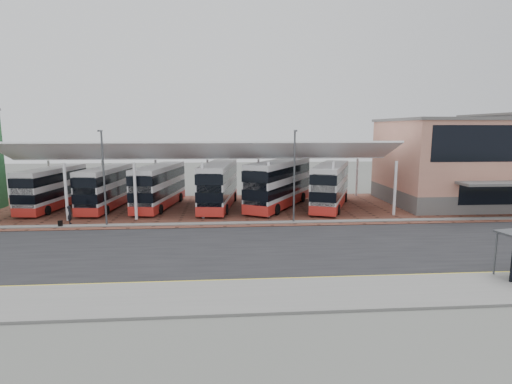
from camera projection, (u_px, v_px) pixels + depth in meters
ground at (281, 244)px, 28.65m from camera, size 140.00×140.00×0.00m
road at (283, 248)px, 27.67m from camera, size 120.00×14.00×0.02m
forecourt at (283, 208)px, 41.60m from camera, size 72.00×16.00×0.06m
sidewalk at (306, 294)px, 19.78m from camera, size 120.00×4.00×0.14m
north_kerb at (271, 223)px, 34.74m from camera, size 120.00×0.80×0.14m
yellow_line_near at (299, 280)px, 21.76m from camera, size 120.00×0.12×0.01m
yellow_line_far at (298, 278)px, 22.05m from camera, size 120.00×0.12×0.01m
canopy at (205, 152)px, 41.00m from camera, size 37.00×11.63×7.07m
terminal at (473, 161)px, 43.37m from camera, size 18.40×14.40×9.25m
lamp_west at (104, 175)px, 33.07m from camera, size 0.16×0.90×8.07m
lamp_east at (294, 173)px, 34.29m from camera, size 0.16×0.90×8.07m
bus_0 at (53, 188)px, 40.70m from camera, size 3.58×10.38×4.19m
bus_1 at (107, 188)px, 40.85m from camera, size 3.44×10.46×4.23m
bus_2 at (159, 187)px, 41.33m from camera, size 4.24×10.84×4.36m
bus_3 at (219, 186)px, 41.23m from camera, size 4.09×11.41×4.60m
bus_4 at (279, 184)px, 41.44m from camera, size 8.19×11.48×4.83m
bus_5 at (331, 186)px, 41.28m from camera, size 6.48×11.02×4.49m
pedestrian at (70, 215)px, 34.25m from camera, size 0.55×0.67×1.59m
suitcase at (60, 224)px, 33.23m from camera, size 0.32×0.23×0.54m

